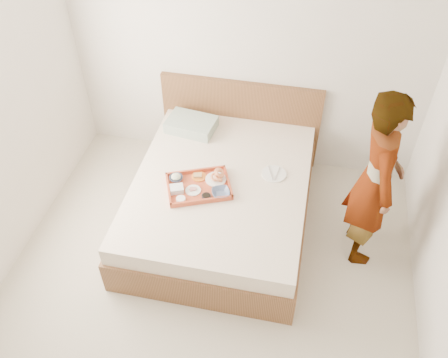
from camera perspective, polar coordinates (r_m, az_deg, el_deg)
ground at (r=4.16m, az=-2.80°, el=-15.04°), size 3.50×4.00×0.01m
ceiling at (r=2.34m, az=-5.10°, el=19.60°), size 3.50×4.00×0.01m
wall_back at (r=4.67m, az=2.74°, el=15.11°), size 3.50×0.01×2.60m
bed at (r=4.54m, az=-0.36°, el=-2.53°), size 1.65×2.00×0.53m
headboard at (r=5.11m, az=1.93°, el=6.88°), size 1.65×0.06×0.95m
pillow at (r=4.88m, az=-3.88°, el=6.44°), size 0.51×0.38×0.11m
tray at (r=4.26m, az=-3.01°, el=-0.83°), size 0.66×0.58×0.05m
prawn_plate at (r=4.33m, az=-0.96°, el=-0.03°), size 0.25×0.25×0.01m
navy_bowl_big at (r=4.19m, az=-0.39°, el=-1.62°), size 0.20×0.20×0.04m
sauce_dish at (r=4.16m, az=-2.10°, el=-2.09°), size 0.10×0.10×0.03m
meat_plate at (r=4.24m, az=-3.66°, el=-1.35°), size 0.18×0.18×0.01m
bread_plate at (r=4.36m, az=-2.99°, el=0.30°), size 0.18×0.18×0.01m
salad_bowl at (r=4.34m, az=-5.67°, el=0.08°), size 0.16×0.16×0.04m
plastic_tub at (r=4.23m, az=-5.59°, el=-1.17°), size 0.14×0.13×0.05m
cheese_round at (r=4.16m, az=-5.12°, el=-2.40°), size 0.10×0.10×0.03m
dinner_plate at (r=4.42m, az=5.92°, el=0.61°), size 0.24×0.24×0.01m
person at (r=4.09m, az=17.46°, el=-0.17°), size 0.48×0.66×1.68m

